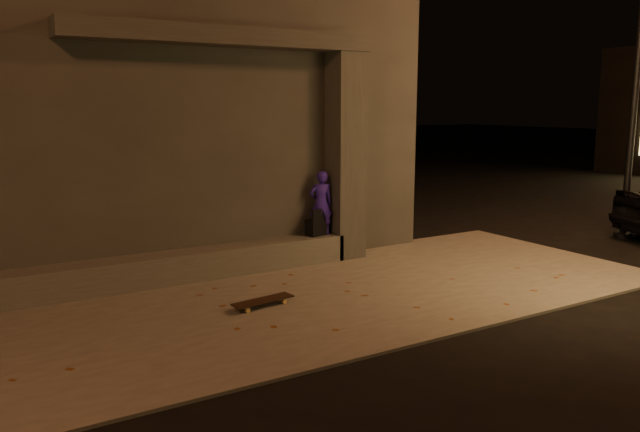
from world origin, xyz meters
TOP-DOWN VIEW (x-y plane):
  - ground at (0.00, 0.00)m, footprint 120.00×120.00m
  - sidewalk at (0.00, 2.00)m, footprint 11.00×4.40m
  - building at (-1.00, 6.49)m, footprint 9.00×5.10m
  - ledge at (-1.50, 3.75)m, footprint 6.00×0.55m
  - column at (1.70, 3.75)m, footprint 0.55×0.55m
  - canopy at (-0.50, 3.80)m, footprint 5.00×0.70m
  - skateboarder at (1.20, 3.75)m, footprint 0.47×0.37m
  - backpack at (1.10, 3.75)m, footprint 0.38×0.28m
  - skateboard at (-0.84, 1.91)m, footprint 0.92×0.35m
  - street_lamp_2 at (7.71, 2.24)m, footprint 0.36×0.36m

SIDE VIEW (x-z plane):
  - ground at x=0.00m, z-range 0.00..0.00m
  - sidewalk at x=0.00m, z-range 0.00..0.04m
  - skateboard at x=-0.84m, z-range 0.07..0.17m
  - ledge at x=-1.50m, z-range 0.04..0.49m
  - backpack at x=1.10m, z-range 0.41..0.89m
  - skateboarder at x=1.20m, z-range 0.49..1.62m
  - column at x=1.70m, z-range 0.04..3.64m
  - building at x=-1.00m, z-range -0.01..5.22m
  - canopy at x=-0.50m, z-range 3.64..3.92m
  - street_lamp_2 at x=7.71m, z-range 0.48..7.41m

